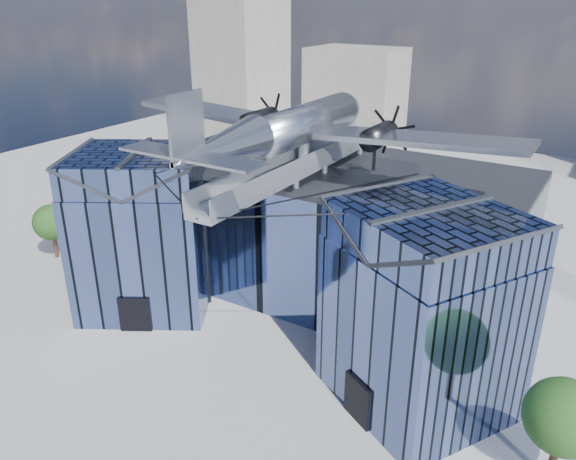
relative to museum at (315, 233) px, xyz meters
The scene contains 6 objects.
ground_plane 8.03m from the museum, 90.00° to the right, with size 120.00×120.00×0.00m, color #949498.
museum is the anchor object (origin of this frame).
bg_towers 44.92m from the museum, 88.14° to the left, with size 77.00×24.50×26.00m.
tree_plaza_w 20.20m from the museum, 167.90° to the right, with size 4.15×4.15×5.06m.
tree_plaza_e 20.54m from the museum, 26.96° to the right, with size 4.65×4.65×5.72m.
tree_side_w 24.00m from the museum, 166.69° to the right, with size 4.08×4.08×4.94m.
Camera 1 is at (18.10, -27.45, 21.92)m, focal length 35.00 mm.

